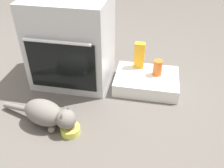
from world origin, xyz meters
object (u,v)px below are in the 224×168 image
(food_bowl, at_px, (70,129))
(pantry_cabinet, at_px, (146,81))
(oven, at_px, (72,40))
(cat, at_px, (48,114))
(sauce_jar, at_px, (158,68))
(juice_carton, at_px, (139,55))

(food_bowl, bearing_deg, pantry_cabinet, 53.61)
(pantry_cabinet, xyz_separation_m, food_bowl, (-0.49, -0.66, -0.03))
(oven, height_order, cat, oven)
(cat, bearing_deg, food_bowl, 0.00)
(food_bowl, distance_m, sauce_jar, 0.92)
(cat, bearing_deg, juice_carton, 66.81)
(sauce_jar, distance_m, juice_carton, 0.20)
(pantry_cabinet, relative_size, cat, 0.85)
(juice_carton, bearing_deg, sauce_jar, -30.22)
(oven, height_order, pantry_cabinet, oven)
(oven, xyz_separation_m, pantry_cabinet, (0.68, -0.04, -0.32))
(pantry_cabinet, relative_size, food_bowl, 3.94)
(pantry_cabinet, distance_m, juice_carton, 0.24)
(food_bowl, distance_m, cat, 0.20)
(oven, height_order, food_bowl, oven)
(food_bowl, height_order, sauce_jar, sauce_jar)
(pantry_cabinet, relative_size, sauce_jar, 3.93)
(oven, distance_m, food_bowl, 0.81)
(sauce_jar, bearing_deg, food_bowl, -129.40)
(food_bowl, height_order, juice_carton, juice_carton)
(pantry_cabinet, height_order, food_bowl, pantry_cabinet)
(cat, height_order, sauce_jar, sauce_jar)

